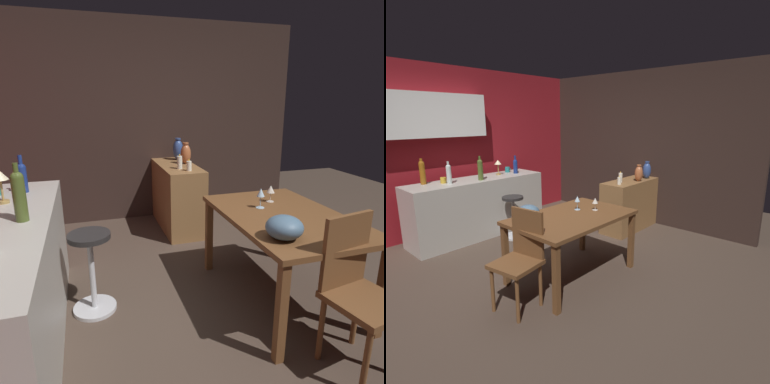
% 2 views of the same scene
% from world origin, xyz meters
% --- Properties ---
extents(ground_plane, '(9.00, 9.00, 0.00)m').
position_xyz_m(ground_plane, '(0.00, 0.00, 0.00)').
color(ground_plane, '#47382D').
extents(wall_kitchen_back, '(5.20, 0.33, 2.60)m').
position_xyz_m(wall_kitchen_back, '(-0.06, 2.08, 1.41)').
color(wall_kitchen_back, maroon).
rests_on(wall_kitchen_back, ground_plane).
extents(wall_side_right, '(0.10, 4.40, 2.60)m').
position_xyz_m(wall_side_right, '(2.55, 0.30, 1.30)').
color(wall_side_right, '#33231E').
rests_on(wall_side_right, ground_plane).
extents(dining_table, '(1.38, 0.89, 0.74)m').
position_xyz_m(dining_table, '(0.14, -0.47, 0.66)').
color(dining_table, brown).
rests_on(dining_table, ground_plane).
extents(kitchen_counter, '(2.10, 0.60, 0.90)m').
position_xyz_m(kitchen_counter, '(0.16, 1.54, 0.45)').
color(kitchen_counter, '#B2ADA3').
rests_on(kitchen_counter, ground_plane).
extents(sideboard_cabinet, '(1.10, 0.44, 0.82)m').
position_xyz_m(sideboard_cabinet, '(1.98, -0.08, 0.41)').
color(sideboard_cabinet, olive).
rests_on(sideboard_cabinet, ground_plane).
extents(chair_near_window, '(0.46, 0.46, 0.96)m').
position_xyz_m(chair_near_window, '(-0.62, -0.51, 0.52)').
color(chair_near_window, brown).
rests_on(chair_near_window, ground_plane).
extents(bar_stool, '(0.34, 0.34, 0.65)m').
position_xyz_m(bar_stool, '(0.43, 1.02, 0.35)').
color(bar_stool, '#262323').
rests_on(bar_stool, ground_plane).
extents(wine_glass_left, '(0.07, 0.07, 0.17)m').
position_xyz_m(wine_glass_left, '(0.35, -0.37, 0.86)').
color(wine_glass_left, silver).
rests_on(wine_glass_left, dining_table).
extents(wine_glass_right, '(0.07, 0.07, 0.15)m').
position_xyz_m(wine_glass_right, '(0.48, -0.54, 0.85)').
color(wine_glass_right, silver).
rests_on(wine_glass_right, dining_table).
extents(fruit_bowl, '(0.25, 0.25, 0.16)m').
position_xyz_m(fruit_bowl, '(-0.26, -0.21, 0.82)').
color(fruit_bowl, slate).
rests_on(fruit_bowl, dining_table).
extents(wine_bottle_clear, '(0.07, 0.07, 0.32)m').
position_xyz_m(wine_bottle_clear, '(-0.30, 1.48, 1.05)').
color(wine_bottle_clear, silver).
rests_on(wine_bottle_clear, kitchen_counter).
extents(wine_bottle_olive, '(0.08, 0.08, 0.36)m').
position_xyz_m(wine_bottle_olive, '(0.15, 1.40, 1.07)').
color(wine_bottle_olive, '#475623').
rests_on(wine_bottle_olive, kitchen_counter).
extents(wine_bottle_amber, '(0.08, 0.08, 0.37)m').
position_xyz_m(wine_bottle_amber, '(-0.56, 1.73, 1.08)').
color(wine_bottle_amber, '#8C5114').
rests_on(wine_bottle_amber, kitchen_counter).
extents(wine_bottle_cobalt, '(0.07, 0.07, 0.30)m').
position_xyz_m(wine_bottle_cobalt, '(0.86, 1.49, 1.03)').
color(wine_bottle_cobalt, navy).
rests_on(wine_bottle_cobalt, kitchen_counter).
extents(cup_mustard, '(0.11, 0.08, 0.08)m').
position_xyz_m(cup_mustard, '(-0.34, 1.60, 0.94)').
color(cup_mustard, gold).
rests_on(cup_mustard, kitchen_counter).
extents(cup_teal, '(0.11, 0.08, 0.09)m').
position_xyz_m(cup_teal, '(0.83, 1.68, 0.95)').
color(cup_teal, teal).
rests_on(cup_teal, kitchen_counter).
extents(counter_lamp, '(0.11, 0.11, 0.24)m').
position_xyz_m(counter_lamp, '(0.58, 1.59, 1.08)').
color(counter_lamp, '#A58447').
rests_on(counter_lamp, kitchen_counter).
extents(pillar_candle_tall, '(0.06, 0.06, 0.14)m').
position_xyz_m(pillar_candle_tall, '(1.59, -0.12, 0.88)').
color(pillar_candle_tall, white).
rests_on(pillar_candle_tall, sideboard_cabinet).
extents(pillar_candle_short, '(0.06, 0.06, 0.18)m').
position_xyz_m(pillar_candle_short, '(1.72, -0.05, 0.90)').
color(pillar_candle_short, white).
rests_on(pillar_candle_short, sideboard_cabinet).
extents(vase_copper, '(0.13, 0.13, 0.27)m').
position_xyz_m(vase_copper, '(2.01, -0.21, 0.95)').
color(vase_copper, '#B26038').
rests_on(vase_copper, sideboard_cabinet).
extents(vase_ceramic_blue, '(0.14, 0.14, 0.29)m').
position_xyz_m(vase_ceramic_blue, '(2.30, -0.19, 0.96)').
color(vase_ceramic_blue, '#334C8C').
rests_on(vase_ceramic_blue, sideboard_cabinet).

